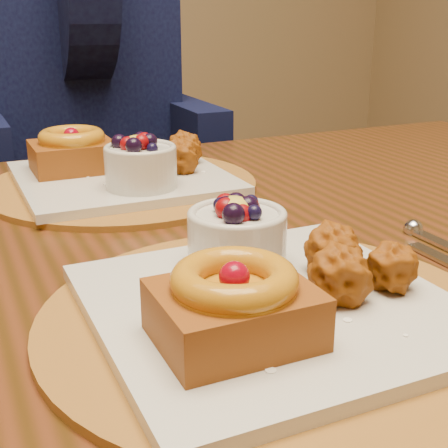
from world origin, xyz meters
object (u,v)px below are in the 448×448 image
(place_setting_near, at_px, (265,292))
(diner, at_px, (76,62))
(dining_table, at_px, (178,298))
(chair_far, at_px, (98,215))
(place_setting_far, at_px, (120,170))

(place_setting_near, bearing_deg, diner, 86.24)
(dining_table, height_order, place_setting_near, place_setting_near)
(chair_far, bearing_deg, dining_table, -88.83)
(chair_far, xyz_separation_m, diner, (-0.05, -0.10, 0.38))
(place_setting_near, xyz_separation_m, chair_far, (0.11, 1.09, -0.28))
(place_setting_far, xyz_separation_m, chair_far, (0.11, 0.66, -0.28))
(dining_table, relative_size, place_setting_far, 4.21)
(place_setting_near, distance_m, chair_far, 1.13)
(dining_table, bearing_deg, place_setting_near, -90.73)
(place_setting_far, distance_m, chair_far, 0.73)
(dining_table, bearing_deg, place_setting_far, 90.83)
(place_setting_near, bearing_deg, place_setting_far, 90.05)
(place_setting_near, bearing_deg, chair_far, 84.13)
(chair_far, height_order, diner, diner)
(place_setting_far, bearing_deg, diner, 83.35)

